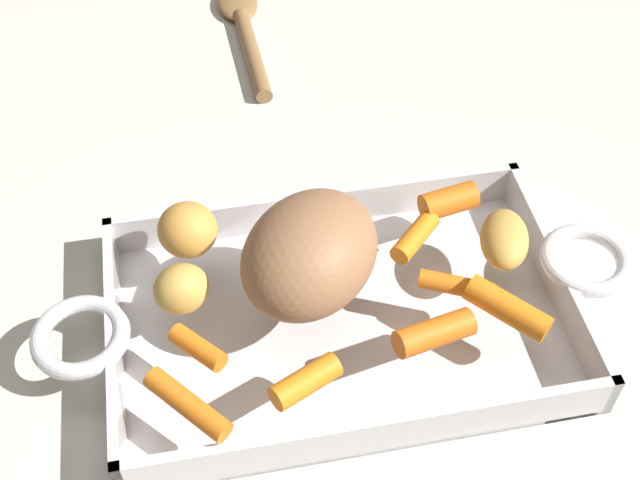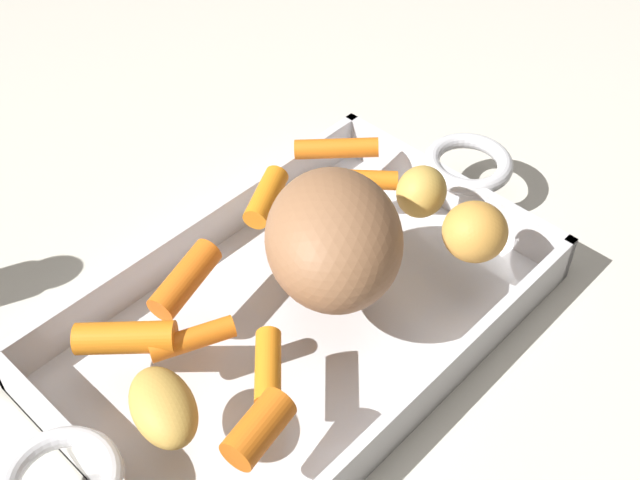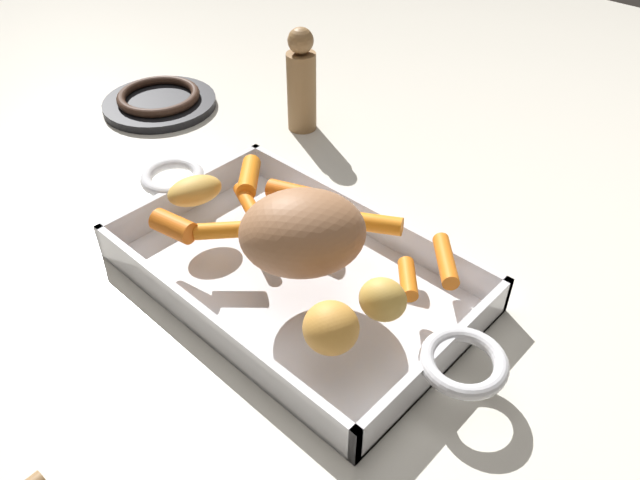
{
  "view_description": "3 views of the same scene",
  "coord_description": "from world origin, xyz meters",
  "views": [
    {
      "loc": [
        0.09,
        0.37,
        0.55
      ],
      "look_at": [
        0.01,
        -0.02,
        0.08
      ],
      "focal_mm": 46.76,
      "sensor_mm": 36.0,
      "label": 1
    },
    {
      "loc": [
        -0.26,
        -0.27,
        0.47
      ],
      "look_at": [
        0.02,
        -0.0,
        0.08
      ],
      "focal_mm": 45.98,
      "sensor_mm": 36.0,
      "label": 2
    },
    {
      "loc": [
        0.33,
        -0.32,
        0.44
      ],
      "look_at": [
        0.03,
        0.01,
        0.06
      ],
      "focal_mm": 34.4,
      "sensor_mm": 36.0,
      "label": 3
    }
  ],
  "objects": [
    {
      "name": "baby_carrot_center_left",
      "position": [
        -0.08,
        0.02,
        0.05
      ],
      "size": [
        0.06,
        0.04,
        0.02
      ],
      "primitive_type": "cylinder",
      "rotation": [
        1.59,
        0.0,
        4.28
      ],
      "color": "orange",
      "rests_on": "roasting_dish"
    },
    {
      "name": "baby_carrot_center_right",
      "position": [
        -0.07,
        -0.04,
        0.05
      ],
      "size": [
        0.05,
        0.05,
        0.02
      ],
      "primitive_type": "cylinder",
      "rotation": [
        1.53,
        0.0,
        2.36
      ],
      "color": "orange",
      "rests_on": "roasting_dish"
    },
    {
      "name": "potato_near_roast",
      "position": [
        0.11,
        -0.07,
        0.07
      ],
      "size": [
        0.06,
        0.06,
        0.04
      ],
      "primitive_type": "ellipsoid",
      "rotation": [
        0.0,
        0.0,
        2.72
      ],
      "color": "gold",
      "rests_on": "roasting_dish"
    },
    {
      "name": "pork_roast",
      "position": [
        0.02,
        -0.01,
        0.08
      ],
      "size": [
        0.15,
        0.15,
        0.08
      ],
      "primitive_type": "ellipsoid",
      "rotation": [
        0.0,
        0.0,
        0.83
      ],
      "color": "#996846",
      "rests_on": "roasting_dish"
    },
    {
      "name": "baby_carrot_southwest",
      "position": [
        0.11,
        0.04,
        0.05
      ],
      "size": [
        0.04,
        0.04,
        0.02
      ],
      "primitive_type": "cylinder",
      "rotation": [
        1.55,
        0.0,
        3.87
      ],
      "color": "orange",
      "rests_on": "roasting_dish"
    },
    {
      "name": "baby_carrot_northeast",
      "position": [
        -0.11,
        0.05,
        0.06
      ],
      "size": [
        0.06,
        0.06,
        0.02
      ],
      "primitive_type": "cylinder",
      "rotation": [
        1.52,
        0.0,
        0.75
      ],
      "color": "orange",
      "rests_on": "roasting_dish"
    },
    {
      "name": "baby_carrot_short",
      "position": [
        -0.1,
        -0.07,
        0.06
      ],
      "size": [
        0.05,
        0.03,
        0.02
      ],
      "primitive_type": "cylinder",
      "rotation": [
        1.57,
        0.0,
        4.89
      ],
      "color": "orange",
      "rests_on": "roasting_dish"
    },
    {
      "name": "ground_plane",
      "position": [
        0.0,
        0.0,
        0.0
      ],
      "size": [
        2.14,
        2.14,
        0.0
      ],
      "primitive_type": "plane",
      "color": "silver"
    },
    {
      "name": "baby_carrot_southeast",
      "position": [
        -0.06,
        0.06,
        0.06
      ],
      "size": [
        0.06,
        0.04,
        0.03
      ],
      "primitive_type": "cylinder",
      "rotation": [
        1.48,
        0.0,
        1.82
      ],
      "color": "orange",
      "rests_on": "roasting_dish"
    },
    {
      "name": "pepper_mill",
      "position": [
        -0.22,
        0.24,
        0.07
      ],
      "size": [
        0.04,
        0.04,
        0.15
      ],
      "color": "olive",
      "rests_on": "ground_plane"
    },
    {
      "name": "roasting_dish",
      "position": [
        0.0,
        0.0,
        0.01
      ],
      "size": [
        0.47,
        0.23,
        0.05
      ],
      "color": "silver",
      "rests_on": "ground_plane"
    },
    {
      "name": "stove_burner_rear",
      "position": [
        -0.42,
        0.13,
        0.01
      ],
      "size": [
        0.17,
        0.17,
        0.02
      ],
      "color": "black",
      "rests_on": "ground_plane"
    },
    {
      "name": "baby_carrot_long",
      "position": [
        0.12,
        0.08,
        0.05
      ],
      "size": [
        0.06,
        0.06,
        0.02
      ],
      "primitive_type": "cylinder",
      "rotation": [
        1.63,
        0.0,
        3.87
      ],
      "color": "orange",
      "rests_on": "roasting_dish"
    },
    {
      "name": "potato_corner",
      "position": [
        -0.13,
        -0.02,
        0.06
      ],
      "size": [
        0.05,
        0.07,
        0.03
      ],
      "primitive_type": "ellipsoid",
      "rotation": [
        0.0,
        0.0,
        4.4
      ],
      "color": "gold",
      "rests_on": "roasting_dish"
    },
    {
      "name": "baby_carrot_northwest",
      "position": [
        0.04,
        0.08,
        0.05
      ],
      "size": [
        0.06,
        0.04,
        0.02
      ],
      "primitive_type": "cylinder",
      "rotation": [
        1.51,
        0.0,
        2.03
      ],
      "color": "orange",
      "rests_on": "roasting_dish"
    },
    {
      "name": "potato_halved",
      "position": [
        0.12,
        -0.01,
        0.06
      ],
      "size": [
        0.05,
        0.05,
        0.04
      ],
      "primitive_type": "ellipsoid",
      "rotation": [
        0.0,
        0.0,
        0.27
      ],
      "color": "gold",
      "rests_on": "roasting_dish"
    }
  ]
}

